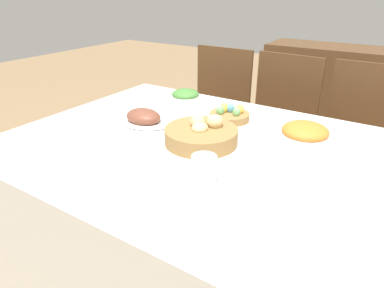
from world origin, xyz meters
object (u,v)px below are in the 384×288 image
chair_far_right (356,147)px  knife (152,196)px  sideboard (348,103)px  spoon (160,199)px  chair_far_center (276,130)px  green_salad_bowl (186,98)px  bread_basket (202,134)px  carrot_bowl (304,137)px  fork (84,169)px  ham_platter (144,118)px  dinner_plate (116,181)px  drinking_cup (204,170)px  chair_far_left (214,116)px  butter_dish (92,142)px  egg_basket (229,115)px

chair_far_right → knife: bearing=-105.9°
sideboard → spoon: size_ratio=7.60×
chair_far_center → green_salad_bowl: chair_far_center is taller
chair_far_right → bread_basket: size_ratio=3.30×
carrot_bowl → fork: carrot_bowl is taller
sideboard → ham_platter: 2.01m
chair_far_center → spoon: size_ratio=5.27×
bread_basket → green_salad_bowl: size_ratio=1.78×
chair_far_center → chair_far_right: 0.47m
chair_far_center → ham_platter: 0.97m
dinner_plate → drinking_cup: size_ratio=2.56×
carrot_bowl → knife: bearing=-116.7°
chair_far_left → green_salad_bowl: 0.63m
butter_dish → knife: bearing=-19.7°
carrot_bowl → dinner_plate: carrot_bowl is taller
egg_basket → fork: (-0.20, -0.71, -0.02)m
chair_far_right → green_salad_bowl: 1.01m
chair_far_right → ham_platter: chair_far_right is taller
chair_far_left → sideboard: (0.71, 1.03, -0.06)m
chair_far_center → fork: chair_far_center is taller
egg_basket → drinking_cup: drinking_cup is taller
bread_basket → carrot_bowl: (0.36, 0.16, 0.01)m
egg_basket → spoon: size_ratio=1.02×
chair_far_left → sideboard: size_ratio=0.69×
green_salad_bowl → butter_dish: bearing=-93.4°
dinner_plate → egg_basket: bearing=86.0°
egg_basket → ham_platter: (-0.32, -0.25, -0.00)m
spoon → drinking_cup: size_ratio=1.86×
bread_basket → green_salad_bowl: bearing=131.8°
chair_far_right → spoon: size_ratio=5.27×
chair_far_left → chair_far_right: (0.93, -0.00, 0.00)m
sideboard → knife: size_ratio=7.60×
knife → green_salad_bowl: bearing=113.5°
bread_basket → drinking_cup: bread_basket is taller
knife → dinner_plate: bearing=176.5°
egg_basket → butter_dish: bearing=-120.5°
ham_platter → carrot_bowl: 0.72m
chair_far_right → fork: 1.52m
fork → butter_dish: butter_dish is taller
butter_dish → egg_basket: bearing=59.5°
bread_basket → dinner_plate: bread_basket is taller
knife → drinking_cup: (0.09, 0.15, 0.05)m
drinking_cup → butter_dish: drinking_cup is taller
bread_basket → butter_dish: bearing=-143.4°
bread_basket → ham_platter: bearing=172.7°
chair_far_right → butter_dish: size_ratio=8.66×
chair_far_center → carrot_bowl: chair_far_center is taller
carrot_bowl → spoon: (-0.26, -0.57, -0.05)m
carrot_bowl → drinking_cup: carrot_bowl is taller
drinking_cup → butter_dish: size_ratio=0.88×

